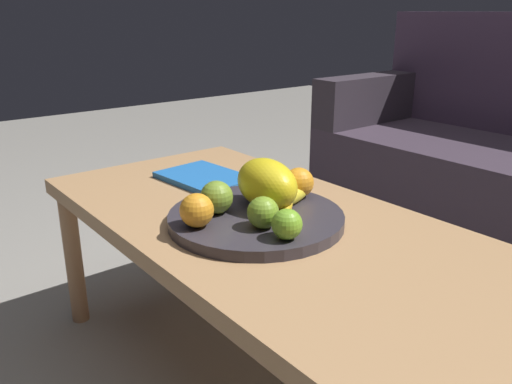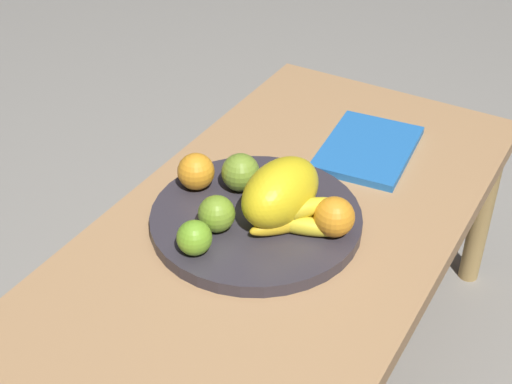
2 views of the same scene
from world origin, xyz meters
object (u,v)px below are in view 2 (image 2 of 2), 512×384
Objects in this scene: apple_front at (194,238)px; apple_right at (241,172)px; coffee_table at (271,252)px; banana_bunch at (296,219)px; orange_front at (196,171)px; orange_left at (334,217)px; melon_large_front at (281,192)px; magazine at (368,149)px; apple_left at (217,214)px; fruit_bowl at (256,219)px.

apple_right reaches higher than apple_front.
banana_bunch reaches higher than coffee_table.
apple_front is 0.20m from apple_right.
orange_left is (-0.00, 0.29, 0.00)m from orange_front.
orange_front is (-0.00, -0.19, -0.02)m from melon_large_front.
magazine is at bearing 152.04° from apple_right.
orange_left is at bearing 6.14° from magazine.
coffee_table is at bearing -75.97° from orange_left.
coffee_table is 17.19× the size of apple_right.
apple_front is at bearing 8.18° from apple_right.
apple_left is (0.09, -0.19, -0.00)m from orange_left.
apple_front is (0.14, -0.07, 0.10)m from coffee_table.
coffee_table is 0.07m from fruit_bowl.
melon_large_front is at bearing 164.53° from coffee_table.
banana_bunch is at bearing 64.08° from melon_large_front.
apple_right is (-0.06, -0.07, 0.05)m from fruit_bowl.
apple_right reaches higher than apple_left.
coffee_table is 0.13m from melon_large_front.
fruit_bowl is 0.16m from apple_front.
melon_large_front reaches higher than apple_right.
banana_bunch is at bearing 83.94° from orange_front.
orange_left is at bearing 131.84° from apple_front.
orange_left reaches higher than magazine.
coffee_table is 0.15m from apple_left.
orange_front is at bearing -96.98° from fruit_bowl.
fruit_bowl is at bearing -71.50° from melon_large_front.
melon_large_front is 0.11m from orange_left.
orange_left is (-0.02, 0.15, 0.05)m from fruit_bowl.
apple_front is (0.15, -0.04, 0.04)m from fruit_bowl.
apple_front is at bearing 1.01° from apple_left.
melon_large_front is at bearing 68.90° from apple_right.
coffee_table is at bearing -15.47° from melon_large_front.
apple_front reaches higher than magazine.
apple_front is 0.50m from magazine.
apple_right is (-0.04, 0.08, 0.00)m from orange_front.
magazine is at bearing 166.30° from fruit_bowl.
apple_right reaches higher than magazine.
apple_left is (0.07, -0.04, 0.05)m from fruit_bowl.
melon_large_front reaches higher than banana_bunch.
apple_right reaches higher than banana_bunch.
melon_large_front reaches higher than magazine.
banana_bunch is (-0.07, 0.12, -0.01)m from apple_left.
orange_left is at bearing 113.97° from banana_bunch.
apple_front is (0.16, 0.11, -0.01)m from orange_front.
apple_right reaches higher than fruit_bowl.
fruit_bowl is at bearing -94.53° from banana_bunch.
apple_front reaches higher than fruit_bowl.
apple_front is 0.39× the size of banana_bunch.
melon_large_front is at bearing 136.73° from apple_left.
melon_large_front is 0.12m from apple_left.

